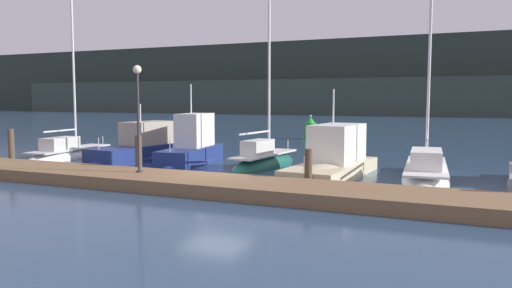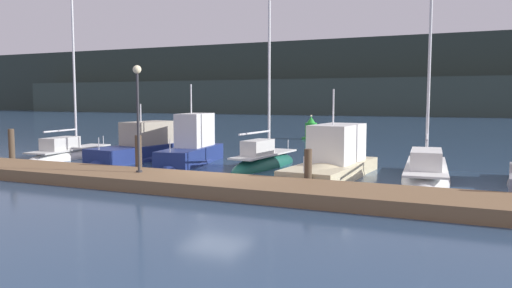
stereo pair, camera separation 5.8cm
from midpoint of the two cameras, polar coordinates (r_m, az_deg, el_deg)
The scene contains 14 objects.
ground_plane at distance 19.47m, azimuth -4.51°, elevation -4.45°, with size 400.00×400.00×0.00m, color navy.
dock at distance 18.08m, azimuth -6.91°, elevation -4.50°, with size 29.10×2.80×0.45m, color brown.
mooring_pile_0 at distance 26.55m, azimuth -26.08°, elevation -0.40°, with size 0.28×0.28×1.82m, color #4C3D2D.
mooring_pile_1 at distance 21.41m, azimuth -13.20°, elevation -1.34°, with size 0.28×0.28×1.74m, color #4C3D2D.
mooring_pile_2 at distance 17.96m, azimuth 6.06°, elevation -2.91°, with size 0.28×0.28×1.47m, color #4C3D2D.
sailboat_berth_1 at distance 29.28m, azimuth -20.46°, elevation -1.25°, with size 2.30×6.68×9.29m.
motorboat_berth_2 at distance 27.34m, azimuth -12.94°, elevation -1.08°, with size 2.81×6.82×3.66m.
motorboat_berth_3 at distance 25.53m, azimuth -7.27°, elevation -1.03°, with size 2.64×5.98×4.51m.
sailboat_berth_4 at distance 23.84m, azimuth 0.99°, elevation -2.28°, with size 1.81×6.01×8.51m.
motorboat_berth_5 at distance 21.30m, azimuth 8.82°, elevation -2.74°, with size 2.95×7.18×4.35m.
sailboat_berth_6 at distance 21.21m, azimuth 18.91°, elevation -3.53°, with size 2.48×7.72×11.43m.
channel_buoy at distance 40.32m, azimuth 6.35°, elevation 1.57°, with size 1.44×1.44×1.96m.
dock_lamppost at distance 19.45m, azimuth -13.29°, elevation 4.79°, with size 0.32×0.32×4.07m.
hillside_backdrop at distance 109.29m, azimuth 17.43°, elevation 7.03°, with size 240.00×23.00×15.63m.
Camera 2 is at (9.21, -16.84, 3.26)m, focal length 35.00 mm.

